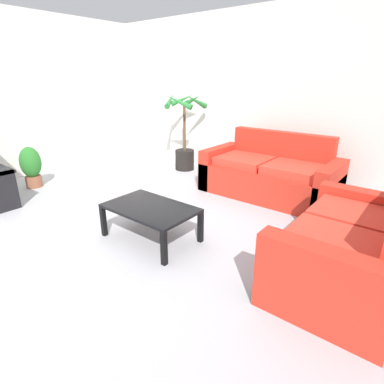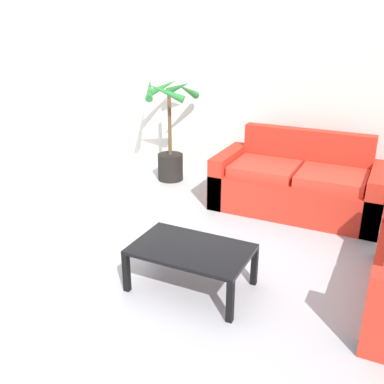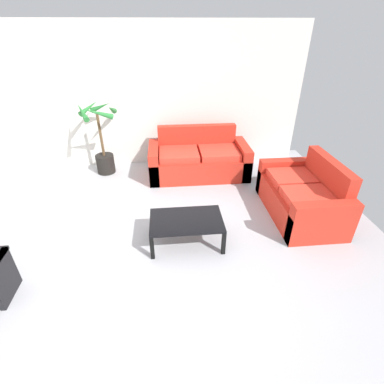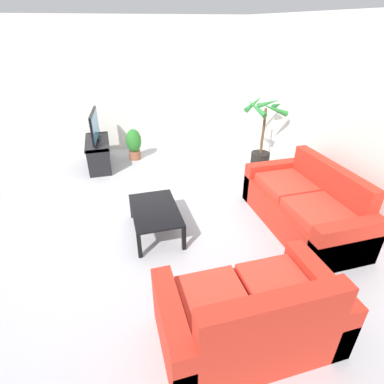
{
  "view_description": "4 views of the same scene",
  "coord_description": "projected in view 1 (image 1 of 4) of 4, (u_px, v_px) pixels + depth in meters",
  "views": [
    {
      "loc": [
        2.66,
        -1.81,
        1.67
      ],
      "look_at": [
        0.6,
        0.76,
        0.43
      ],
      "focal_mm": 28.93,
      "sensor_mm": 36.0,
      "label": 1
    },
    {
      "loc": [
        1.83,
        -2.58,
        2.12
      ],
      "look_at": [
        0.25,
        0.65,
        0.7
      ],
      "focal_mm": 40.94,
      "sensor_mm": 36.0,
      "label": 2
    },
    {
      "loc": [
        0.22,
        -2.76,
        2.61
      ],
      "look_at": [
        0.57,
        0.83,
        0.45
      ],
      "focal_mm": 26.37,
      "sensor_mm": 36.0,
      "label": 3
    },
    {
      "loc": [
        3.86,
        -0.19,
        2.55
      ],
      "look_at": [
        0.42,
        0.78,
        0.55
      ],
      "focal_mm": 28.32,
      "sensor_mm": 36.0,
      "label": 4
    }
  ],
  "objects": [
    {
      "name": "wall_back",
      "position": [
        248.0,
        97.0,
        5.18
      ],
      "size": [
        6.0,
        0.06,
        2.7
      ],
      "primitive_type": "cube",
      "color": "silver",
      "rests_on": "ground"
    },
    {
      "name": "ground_plane",
      "position": [
        108.0,
        235.0,
        3.47
      ],
      "size": [
        6.6,
        6.6,
        0.0
      ],
      "primitive_type": "plane",
      "color": "#B2B2B7"
    },
    {
      "name": "couch_main",
      "position": [
        269.0,
        176.0,
        4.54
      ],
      "size": [
        1.9,
        0.9,
        0.9
      ],
      "color": "red",
      "rests_on": "ground"
    },
    {
      "name": "potted_plant_small",
      "position": [
        31.0,
        166.0,
        4.87
      ],
      "size": [
        0.31,
        0.31,
        0.65
      ],
      "color": "brown",
      "rests_on": "ground"
    },
    {
      "name": "couch_loveseat",
      "position": [
        349.0,
        251.0,
        2.59
      ],
      "size": [
        0.9,
        1.55,
        0.9
      ],
      "color": "red",
      "rests_on": "ground"
    },
    {
      "name": "potted_palm",
      "position": [
        184.0,
        140.0,
        5.72
      ],
      "size": [
        0.73,
        0.71,
        1.41
      ],
      "color": "black",
      "rests_on": "ground"
    },
    {
      "name": "coffee_table",
      "position": [
        150.0,
        211.0,
        3.28
      ],
      "size": [
        0.97,
        0.61,
        0.38
      ],
      "color": "black",
      "rests_on": "ground"
    }
  ]
}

